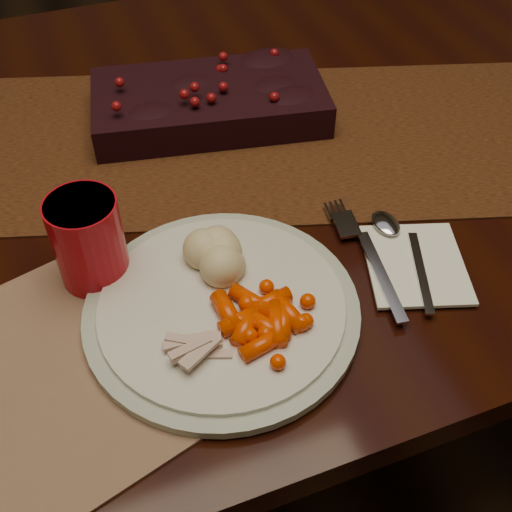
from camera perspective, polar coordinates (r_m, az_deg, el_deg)
name	(u,v)px	position (r m, az deg, el deg)	size (l,w,h in m)	color
floor	(209,421)	(1.49, -4.20, -14.39)	(5.00, 5.00, 0.00)	black
dining_table	(198,317)	(1.18, -5.17, -5.43)	(1.80, 1.00, 0.75)	black
table_runner	(213,140)	(0.93, -3.85, 10.24)	(1.79, 0.37, 0.00)	#442E0C
centerpiece	(209,98)	(0.96, -4.19, 13.86)	(0.33, 0.17, 0.07)	black
dinner_plate	(222,309)	(0.69, -3.06, -4.69)	(0.30, 0.30, 0.02)	silver
baby_carrots	(265,313)	(0.67, 0.85, -5.10)	(0.11, 0.09, 0.02)	#DB3600
mashed_potatoes	(220,254)	(0.70, -3.26, 0.16)	(0.08, 0.07, 0.05)	beige
turkey_shreds	(191,347)	(0.65, -5.76, -8.07)	(0.06, 0.06, 0.01)	#C1A49A
napkin	(415,264)	(0.76, 13.98, -0.70)	(0.11, 0.13, 0.00)	white
fork	(372,261)	(0.75, 10.27, -0.47)	(0.03, 0.18, 0.00)	silver
spoon	(409,256)	(0.76, 13.46, 0.00)	(0.03, 0.16, 0.00)	silver
red_cup	(88,241)	(0.72, -14.67, 1.34)	(0.08, 0.08, 0.11)	#B40914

